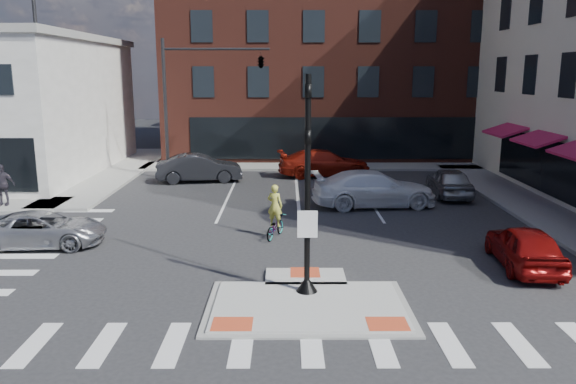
{
  "coord_description": "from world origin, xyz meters",
  "views": [
    {
      "loc": [
        -0.57,
        -14.42,
        6.15
      ],
      "look_at": [
        -0.52,
        4.92,
        2.0
      ],
      "focal_mm": 35.0,
      "sensor_mm": 36.0,
      "label": 1
    }
  ],
  "objects_px": {
    "bg_car_dark": "(199,168)",
    "cyclist": "(275,220)",
    "red_sedan": "(525,246)",
    "silver_suv": "(42,229)",
    "white_pickup": "(374,189)",
    "bg_car_red": "(324,163)",
    "bg_car_silver": "(449,182)",
    "pedestrian_b": "(2,185)"
  },
  "relations": [
    {
      "from": "cyclist",
      "to": "bg_car_red",
      "type": "bearing_deg",
      "value": -81.84
    },
    {
      "from": "bg_car_dark",
      "to": "silver_suv",
      "type": "bearing_deg",
      "value": 154.1
    },
    {
      "from": "silver_suv",
      "to": "cyclist",
      "type": "height_order",
      "value": "cyclist"
    },
    {
      "from": "red_sedan",
      "to": "cyclist",
      "type": "bearing_deg",
      "value": -17.86
    },
    {
      "from": "red_sedan",
      "to": "white_pickup",
      "type": "distance_m",
      "value": 9.11
    },
    {
      "from": "bg_car_dark",
      "to": "pedestrian_b",
      "type": "distance_m",
      "value": 10.27
    },
    {
      "from": "bg_car_red",
      "to": "pedestrian_b",
      "type": "distance_m",
      "value": 17.27
    },
    {
      "from": "silver_suv",
      "to": "bg_car_silver",
      "type": "distance_m",
      "value": 18.9
    },
    {
      "from": "white_pickup",
      "to": "cyclist",
      "type": "bearing_deg",
      "value": 131.96
    },
    {
      "from": "red_sedan",
      "to": "bg_car_dark",
      "type": "distance_m",
      "value": 19.13
    },
    {
      "from": "bg_car_dark",
      "to": "cyclist",
      "type": "distance_m",
      "value": 11.98
    },
    {
      "from": "bg_car_dark",
      "to": "cyclist",
      "type": "relative_size",
      "value": 2.34
    },
    {
      "from": "red_sedan",
      "to": "bg_car_dark",
      "type": "relative_size",
      "value": 0.85
    },
    {
      "from": "bg_car_red",
      "to": "cyclist",
      "type": "height_order",
      "value": "cyclist"
    },
    {
      "from": "silver_suv",
      "to": "bg_car_dark",
      "type": "height_order",
      "value": "bg_car_dark"
    },
    {
      "from": "silver_suv",
      "to": "cyclist",
      "type": "xyz_separation_m",
      "value": [
        8.36,
        1.01,
        0.07
      ]
    },
    {
      "from": "silver_suv",
      "to": "pedestrian_b",
      "type": "relative_size",
      "value": 2.35
    },
    {
      "from": "silver_suv",
      "to": "bg_car_red",
      "type": "relative_size",
      "value": 0.81
    },
    {
      "from": "bg_car_silver",
      "to": "pedestrian_b",
      "type": "distance_m",
      "value": 21.36
    },
    {
      "from": "silver_suv",
      "to": "white_pickup",
      "type": "relative_size",
      "value": 0.78
    },
    {
      "from": "silver_suv",
      "to": "white_pickup",
      "type": "height_order",
      "value": "white_pickup"
    },
    {
      "from": "bg_car_silver",
      "to": "bg_car_dark",
      "type": "bearing_deg",
      "value": -13.68
    },
    {
      "from": "white_pickup",
      "to": "bg_car_dark",
      "type": "bearing_deg",
      "value": 49.86
    },
    {
      "from": "red_sedan",
      "to": "bg_car_silver",
      "type": "xyz_separation_m",
      "value": [
        0.59,
        10.57,
        0.03
      ]
    },
    {
      "from": "pedestrian_b",
      "to": "silver_suv",
      "type": "bearing_deg",
      "value": -59.61
    },
    {
      "from": "red_sedan",
      "to": "bg_car_dark",
      "type": "height_order",
      "value": "bg_car_dark"
    },
    {
      "from": "bg_car_silver",
      "to": "pedestrian_b",
      "type": "xyz_separation_m",
      "value": [
        -21.21,
        -2.52,
        0.37
      ]
    },
    {
      "from": "bg_car_silver",
      "to": "pedestrian_b",
      "type": "bearing_deg",
      "value": 9.43
    },
    {
      "from": "silver_suv",
      "to": "red_sedan",
      "type": "bearing_deg",
      "value": -102.05
    },
    {
      "from": "bg_car_silver",
      "to": "cyclist",
      "type": "relative_size",
      "value": 2.09
    },
    {
      "from": "red_sedan",
      "to": "cyclist",
      "type": "height_order",
      "value": "cyclist"
    },
    {
      "from": "silver_suv",
      "to": "bg_car_dark",
      "type": "bearing_deg",
      "value": -21.61
    },
    {
      "from": "red_sedan",
      "to": "bg_car_silver",
      "type": "height_order",
      "value": "bg_car_silver"
    },
    {
      "from": "white_pickup",
      "to": "bg_car_red",
      "type": "height_order",
      "value": "white_pickup"
    },
    {
      "from": "bg_car_red",
      "to": "cyclist",
      "type": "distance_m",
      "value": 13.06
    },
    {
      "from": "cyclist",
      "to": "silver_suv",
      "type": "bearing_deg",
      "value": 26.97
    },
    {
      "from": "red_sedan",
      "to": "bg_car_silver",
      "type": "bearing_deg",
      "value": -88.61
    },
    {
      "from": "bg_car_dark",
      "to": "cyclist",
      "type": "xyz_separation_m",
      "value": [
        4.52,
        -11.09,
        -0.1
      ]
    },
    {
      "from": "bg_car_dark",
      "to": "bg_car_silver",
      "type": "distance_m",
      "value": 13.72
    },
    {
      "from": "bg_car_dark",
      "to": "bg_car_red",
      "type": "xyz_separation_m",
      "value": [
        7.23,
        1.69,
        0.01
      ]
    },
    {
      "from": "white_pickup",
      "to": "bg_car_silver",
      "type": "relative_size",
      "value": 1.34
    },
    {
      "from": "bg_car_dark",
      "to": "bg_car_silver",
      "type": "relative_size",
      "value": 1.12
    }
  ]
}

